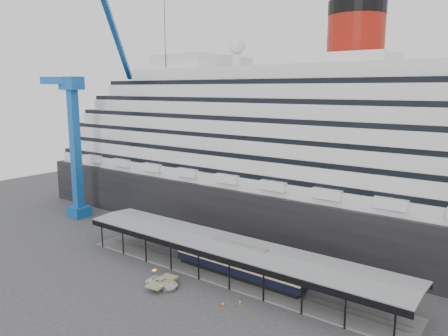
{
  "coord_description": "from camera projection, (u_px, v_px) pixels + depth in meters",
  "views": [
    {
      "loc": [
        37.69,
        -46.66,
        28.71
      ],
      "look_at": [
        -3.39,
        8.0,
        16.21
      ],
      "focal_mm": 35.0,
      "sensor_mm": 36.0,
      "label": 1
    }
  ],
  "objects": [
    {
      "name": "cruise_ship",
      "position": [
        311.0,
        142.0,
        85.97
      ],
      "size": [
        130.0,
        30.0,
        43.9
      ],
      "color": "black",
      "rests_on": "ground"
    },
    {
      "name": "traffic_cone_left",
      "position": [
        151.0,
        279.0,
        65.81
      ],
      "size": [
        0.46,
        0.46,
        0.75
      ],
      "rotation": [
        0.0,
        0.0,
        0.23
      ],
      "color": "#D7430B",
      "rests_on": "ground"
    },
    {
      "name": "platform_canopy",
      "position": [
        230.0,
        261.0,
        67.64
      ],
      "size": [
        56.0,
        9.18,
        5.3
      ],
      "color": "slate",
      "rests_on": "ground"
    },
    {
      "name": "traffic_cone_mid",
      "position": [
        223.0,
        304.0,
        58.04
      ],
      "size": [
        0.51,
        0.51,
        0.83
      ],
      "rotation": [
        0.0,
        0.0,
        0.23
      ],
      "color": "red",
      "rests_on": "ground"
    },
    {
      "name": "ground",
      "position": [
        210.0,
        287.0,
        64.13
      ],
      "size": [
        200.0,
        200.0,
        0.0
      ],
      "primitive_type": "plane",
      "color": "#363638",
      "rests_on": "ground"
    },
    {
      "name": "port_truck",
      "position": [
        162.0,
        283.0,
        63.87
      ],
      "size": [
        5.16,
        2.84,
        1.37
      ],
      "primitive_type": "imported",
      "rotation": [
        0.0,
        0.0,
        1.69
      ],
      "color": "silver",
      "rests_on": "ground"
    },
    {
      "name": "traffic_cone_right",
      "position": [
        240.0,
        302.0,
        58.83
      ],
      "size": [
        0.35,
        0.35,
        0.66
      ],
      "rotation": [
        0.0,
        0.0,
        -0.05
      ],
      "color": "#E55D0C",
      "rests_on": "ground"
    },
    {
      "name": "crane_blue",
      "position": [
        79.0,
        129.0,
        95.56
      ],
      "size": [
        22.63,
        19.19,
        47.6
      ],
      "color": "#1659A9",
      "rests_on": "ground"
    },
    {
      "name": "pullman_carriage",
      "position": [
        238.0,
        261.0,
        66.62
      ],
      "size": [
        22.64,
        3.18,
        22.21
      ],
      "rotation": [
        0.0,
        0.0,
        -0.01
      ],
      "color": "black",
      "rests_on": "ground"
    }
  ]
}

